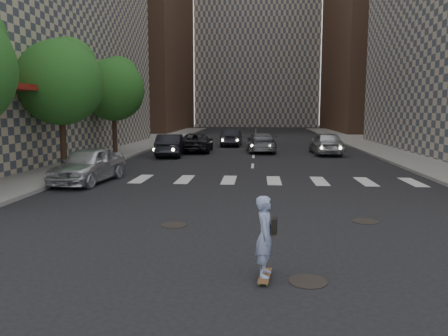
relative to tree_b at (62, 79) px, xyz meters
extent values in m
plane|color=black|center=(9.45, -11.14, -4.65)|extent=(160.00, 160.00, 0.00)
cube|color=gray|center=(-5.05, 8.86, -4.57)|extent=(13.00, 80.00, 0.15)
cube|color=black|center=(-1.75, -1.14, -2.65)|extent=(0.30, 14.00, 4.00)
cube|color=maroon|center=(-0.95, -1.14, -0.55)|extent=(1.60, 14.00, 0.25)
cube|color=brown|center=(29.45, 43.86, 13.35)|extent=(18.00, 24.00, 36.00)
cube|color=#ADA08E|center=(9.45, 66.86, 19.35)|extent=(22.00, 20.00, 48.00)
cylinder|color=#382619|center=(-0.05, -0.14, -3.10)|extent=(0.32, 0.32, 2.80)
sphere|color=#1E551C|center=(-0.05, -0.14, -0.20)|extent=(4.20, 4.20, 4.20)
sphere|color=#1E551C|center=(0.15, 0.46, 0.70)|extent=(2.80, 2.80, 2.80)
cylinder|color=#382619|center=(-0.05, 7.86, -3.10)|extent=(0.32, 0.32, 2.80)
sphere|color=#1E551C|center=(-0.05, 7.86, -0.20)|extent=(4.20, 4.20, 4.20)
sphere|color=#1E551C|center=(0.15, 8.46, 0.70)|extent=(2.80, 2.80, 2.80)
cylinder|color=black|center=(10.65, -13.64, -4.64)|extent=(0.70, 0.70, 0.02)
cylinder|color=black|center=(7.45, -9.94, -4.64)|extent=(0.70, 0.70, 0.02)
cylinder|color=black|center=(12.75, -9.14, -4.64)|extent=(0.70, 0.70, 0.02)
cube|color=brown|center=(9.87, -13.58, -4.57)|extent=(0.29, 0.81, 0.02)
cylinder|color=green|center=(9.77, -13.85, -4.62)|extent=(0.03, 0.06, 0.05)
cylinder|color=green|center=(9.91, -13.87, -4.62)|extent=(0.03, 0.06, 0.05)
cylinder|color=green|center=(9.83, -13.29, -4.62)|extent=(0.03, 0.06, 0.05)
cylinder|color=green|center=(9.97, -13.31, -4.62)|extent=(0.03, 0.06, 0.05)
imported|color=#92B0D4|center=(9.87, -13.58, -3.81)|extent=(0.42, 0.59, 1.50)
cube|color=black|center=(10.03, -13.55, -3.63)|extent=(0.12, 0.26, 0.28)
imported|color=silver|center=(2.45, -3.22, -3.87)|extent=(2.27, 4.70, 1.54)
imported|color=black|center=(3.88, 7.54, -3.90)|extent=(1.98, 4.66, 1.49)
imported|color=slate|center=(9.95, 10.86, -3.94)|extent=(2.44, 5.05, 1.42)
imported|color=black|center=(5.13, 10.80, -3.94)|extent=(2.52, 5.15, 1.41)
imported|color=#AEB0B6|center=(14.49, 9.54, -3.84)|extent=(2.02, 4.76, 1.60)
imported|color=black|center=(7.48, 16.20, -3.91)|extent=(1.65, 4.48, 1.47)
camera|label=1|loc=(9.71, -21.37, -1.51)|focal=35.00mm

